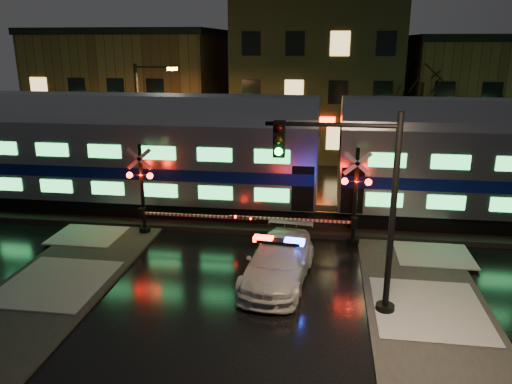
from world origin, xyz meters
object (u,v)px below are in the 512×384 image
at_px(police_car, 279,262).
at_px(crossing_signal_left, 150,199).
at_px(streetlight, 143,120).
at_px(crossing_signal_right, 347,206).
at_px(traffic_light, 359,211).

bearing_deg(police_car, crossing_signal_left, 154.74).
distance_m(police_car, streetlight, 14.11).
bearing_deg(crossing_signal_left, streetlight, 111.45).
xyz_separation_m(crossing_signal_right, streetlight, (-11.34, 6.69, 2.45)).
relative_size(crossing_signal_right, crossing_signal_left, 1.03).
xyz_separation_m(traffic_light, streetlight, (-11.45, 12.33, 0.75)).
distance_m(crossing_signal_left, traffic_light, 10.61).
bearing_deg(traffic_light, crossing_signal_right, 91.86).
bearing_deg(crossing_signal_left, traffic_light, -32.58).
xyz_separation_m(crossing_signal_left, traffic_light, (8.82, -5.64, 1.75)).
height_order(police_car, traffic_light, traffic_light).
distance_m(traffic_light, streetlight, 16.84).
xyz_separation_m(police_car, crossing_signal_right, (2.51, 3.76, 1.02)).
bearing_deg(traffic_light, police_car, 145.07).
distance_m(crossing_signal_right, streetlight, 13.39).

